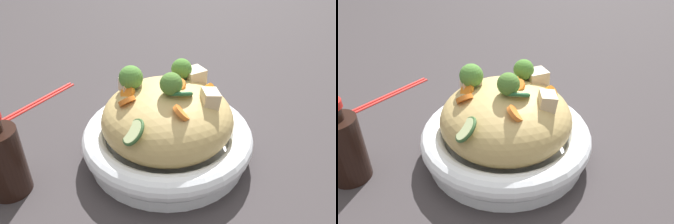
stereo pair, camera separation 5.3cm
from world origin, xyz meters
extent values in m
plane|color=#342F31|center=(0.00, 0.00, 0.00)|extent=(3.00, 3.00, 0.00)
cylinder|color=white|center=(0.00, 0.00, 0.01)|extent=(0.26, 0.26, 0.02)
torus|color=white|center=(0.00, 0.00, 0.04)|extent=(0.28, 0.28, 0.04)
ellipsoid|color=tan|center=(0.00, 0.00, 0.07)|extent=(0.21, 0.21, 0.11)
torus|color=tan|center=(0.01, 0.02, 0.10)|extent=(0.06, 0.06, 0.01)
torus|color=tan|center=(0.01, 0.01, 0.11)|extent=(0.05, 0.05, 0.02)
cone|color=#96C070|center=(-0.02, -0.05, 0.12)|extent=(0.02, 0.02, 0.01)
sphere|color=#487D30|center=(-0.02, -0.05, 0.14)|extent=(0.04, 0.04, 0.03)
cone|color=#9DBE73|center=(0.06, -0.02, 0.12)|extent=(0.02, 0.02, 0.01)
sphere|color=#4C8034|center=(0.06, -0.02, 0.14)|extent=(0.05, 0.05, 0.04)
cone|color=#99BD75|center=(-0.01, 0.02, 0.13)|extent=(0.02, 0.02, 0.01)
sphere|color=#4A7730|center=(-0.01, 0.02, 0.14)|extent=(0.05, 0.05, 0.03)
cylinder|color=orange|center=(-0.02, 0.06, 0.12)|extent=(0.03, 0.03, 0.02)
cylinder|color=orange|center=(-0.07, -0.02, 0.12)|extent=(0.03, 0.03, 0.02)
cylinder|color=orange|center=(-0.01, -0.02, 0.13)|extent=(0.04, 0.04, 0.02)
cylinder|color=orange|center=(0.06, 0.02, 0.12)|extent=(0.04, 0.04, 0.02)
cylinder|color=orange|center=(-0.02, -0.01, 0.13)|extent=(0.04, 0.04, 0.01)
cylinder|color=orange|center=(0.06, 0.00, 0.12)|extent=(0.03, 0.03, 0.02)
cylinder|color=beige|center=(-0.02, 0.02, 0.13)|extent=(0.03, 0.03, 0.02)
torus|color=#215730|center=(-0.02, 0.02, 0.13)|extent=(0.04, 0.04, 0.02)
cylinder|color=beige|center=(0.05, 0.08, 0.10)|extent=(0.04, 0.04, 0.03)
torus|color=#2E5127|center=(0.05, 0.08, 0.10)|extent=(0.04, 0.05, 0.03)
cylinder|color=beige|center=(-0.05, -0.05, 0.12)|extent=(0.04, 0.04, 0.03)
torus|color=#2D582E|center=(-0.05, -0.05, 0.12)|extent=(0.05, 0.05, 0.03)
cube|color=beige|center=(-0.05, -0.05, 0.12)|extent=(0.04, 0.04, 0.03)
cube|color=beige|center=(-0.06, 0.02, 0.12)|extent=(0.03, 0.03, 0.03)
cube|color=beige|center=(-0.04, -0.06, 0.12)|extent=(0.03, 0.03, 0.03)
cube|color=beige|center=(0.06, -0.02, 0.12)|extent=(0.04, 0.04, 0.02)
cylinder|color=black|center=(0.24, 0.09, 0.05)|extent=(0.06, 0.06, 0.11)
cylinder|color=red|center=(0.29, -0.16, 0.00)|extent=(0.12, 0.19, 0.01)
cylinder|color=red|center=(0.29, -0.16, 0.00)|extent=(0.12, 0.19, 0.01)
camera|label=1|loc=(0.00, 0.45, 0.37)|focal=35.21mm
camera|label=2|loc=(-0.05, 0.44, 0.37)|focal=35.21mm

